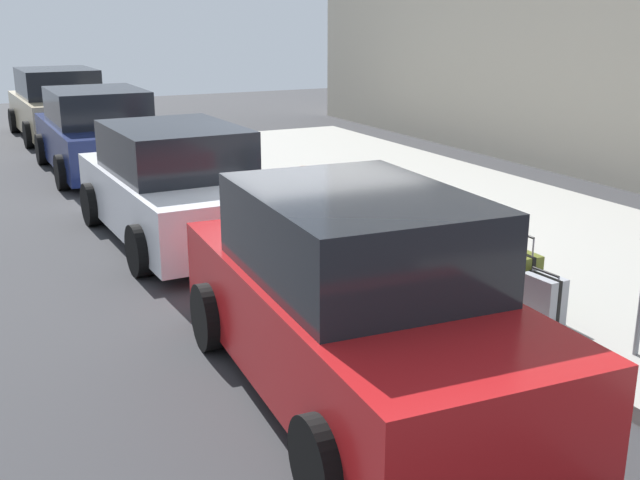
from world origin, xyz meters
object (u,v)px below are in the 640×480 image
object	(u,v)px
suitcase_silver_7	(361,215)
parked_car_navy_2	(99,134)
suitcase_navy_5	(408,228)
suitcase_black_6	(385,223)
parked_car_red_0	(355,302)
suitcase_teal_2	(483,262)
parked_car_beige_3	(59,106)
parked_car_white_1	(176,187)
suitcase_maroon_3	(451,251)
suitcase_red_4	(430,236)
suitcase_olive_1	(518,281)
suitcase_silver_0	(543,302)
bollard_post	(304,189)
fire_hydrant	(336,195)

from	to	relation	value
suitcase_silver_7	parked_car_navy_2	distance (m)	7.04
suitcase_navy_5	suitcase_black_6	xyz separation A→B (m)	(0.51, 0.03, -0.06)
suitcase_black_6	parked_car_red_0	bearing A→B (deg)	145.10
suitcase_teal_2	suitcase_silver_7	bearing A→B (deg)	0.29
suitcase_navy_5	parked_car_beige_3	size ratio (longest dim) A/B	0.16
suitcase_teal_2	parked_car_white_1	world-z (taller)	parked_car_white_1
suitcase_teal_2	suitcase_black_6	bearing A→B (deg)	-1.18
suitcase_teal_2	parked_car_navy_2	xyz separation A→B (m)	(9.30, 2.17, 0.26)
suitcase_black_6	suitcase_silver_7	distance (m)	0.53
suitcase_maroon_3	suitcase_teal_2	bearing A→B (deg)	-177.18
suitcase_red_4	suitcase_silver_7	xyz separation A→B (m)	(1.55, 0.06, -0.10)
suitcase_silver_7	parked_car_beige_3	bearing A→B (deg)	10.44
parked_car_red_0	parked_car_navy_2	world-z (taller)	parked_car_red_0
suitcase_olive_1	suitcase_red_4	xyz separation A→B (m)	(1.57, 0.00, 0.07)
suitcase_silver_7	parked_car_navy_2	bearing A→B (deg)	17.84
parked_car_beige_3	suitcase_navy_5	bearing A→B (deg)	-170.04
parked_car_white_1	parked_car_navy_2	xyz separation A→B (m)	(5.31, -0.00, 0.02)
suitcase_maroon_3	suitcase_red_4	bearing A→B (deg)	-7.74
suitcase_maroon_3	suitcase_silver_7	xyz separation A→B (m)	(2.08, -0.01, -0.07)
suitcase_silver_0	suitcase_red_4	bearing A→B (deg)	-2.44
suitcase_teal_2	suitcase_maroon_3	world-z (taller)	suitcase_maroon_3
parked_car_white_1	suitcase_black_6	bearing A→B (deg)	-130.86
parked_car_red_0	parked_car_beige_3	size ratio (longest dim) A/B	0.97
suitcase_navy_5	suitcase_maroon_3	bearing A→B (deg)	174.78
suitcase_navy_5	parked_car_red_0	size ratio (longest dim) A/B	0.17
bollard_post	parked_car_navy_2	world-z (taller)	parked_car_navy_2
suitcase_silver_0	parked_car_beige_3	bearing A→B (deg)	7.92
fire_hydrant	suitcase_silver_0	bearing A→B (deg)	179.10
suitcase_silver_7	suitcase_olive_1	bearing A→B (deg)	-178.89
suitcase_maroon_3	parked_car_red_0	xyz separation A→B (m)	(-1.62, 2.14, 0.31)
suitcase_navy_5	suitcase_silver_0	bearing A→B (deg)	177.53
suitcase_red_4	suitcase_navy_5	distance (m)	0.51
suitcase_silver_7	parked_car_red_0	world-z (taller)	parked_car_red_0
suitcase_navy_5	parked_car_navy_2	world-z (taller)	parked_car_navy_2
suitcase_black_6	suitcase_teal_2	bearing A→B (deg)	178.82
suitcase_teal_2	parked_car_white_1	distance (m)	4.55
suitcase_navy_5	parked_car_red_0	distance (m)	3.49
suitcase_teal_2	parked_car_white_1	bearing A→B (deg)	28.52
bollard_post	suitcase_maroon_3	bearing A→B (deg)	-178.48
suitcase_black_6	suitcase_silver_0	bearing A→B (deg)	178.42
suitcase_red_4	fire_hydrant	bearing A→B (deg)	0.43
suitcase_teal_2	parked_car_white_1	xyz separation A→B (m)	(3.99, 2.17, 0.24)
suitcase_olive_1	suitcase_navy_5	world-z (taller)	suitcase_olive_1
parked_car_white_1	parked_car_navy_2	distance (m)	5.31
suitcase_maroon_3	suitcase_black_6	distance (m)	1.55
suitcase_maroon_3	parked_car_red_0	size ratio (longest dim) A/B	0.21
suitcase_red_4	suitcase_navy_5	world-z (taller)	suitcase_red_4
suitcase_teal_2	suitcase_silver_7	distance (m)	2.60
parked_car_red_0	parked_car_white_1	xyz separation A→B (m)	(5.08, 0.00, -0.05)
suitcase_red_4	suitcase_silver_7	bearing A→B (deg)	2.18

